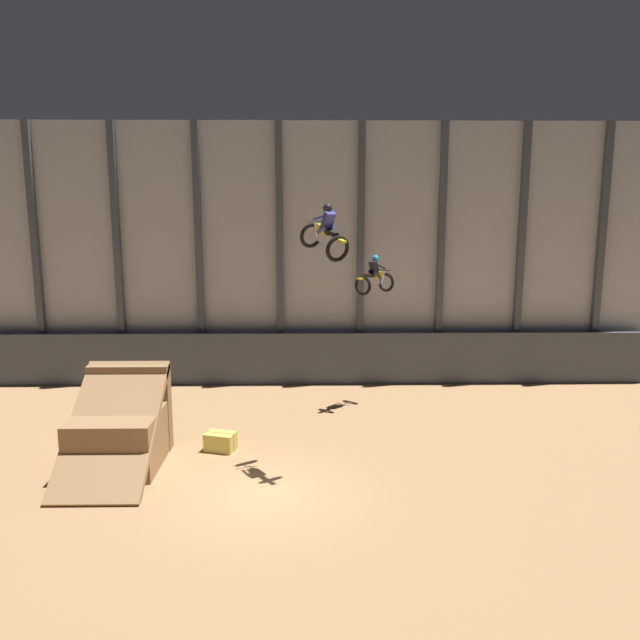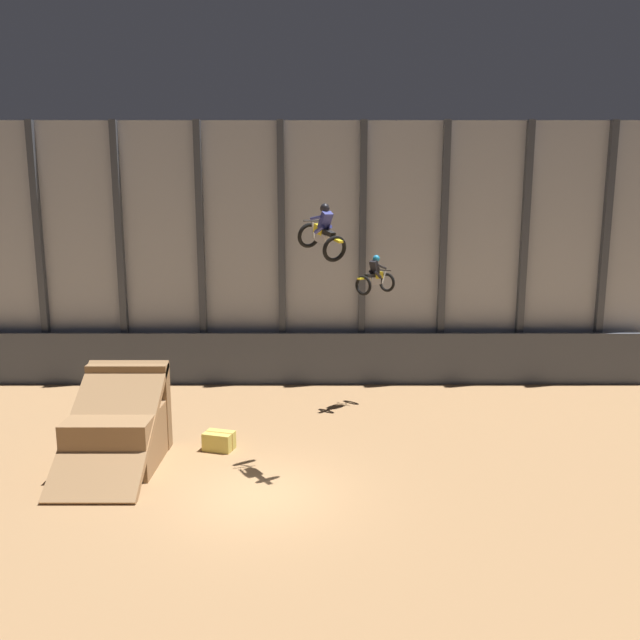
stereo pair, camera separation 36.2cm
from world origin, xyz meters
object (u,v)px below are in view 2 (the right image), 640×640
(rider_bike_left_air, at_px, (323,234))
(hay_bale_trackside, at_px, (219,441))
(rider_bike_right_air, at_px, (376,278))
(dirt_ramp, at_px, (120,429))

(rider_bike_left_air, bearing_deg, hay_bale_trackside, 129.93)
(rider_bike_left_air, bearing_deg, rider_bike_right_air, 39.85)
(rider_bike_right_air, relative_size, hay_bale_trackside, 1.55)
(rider_bike_left_air, height_order, hay_bale_trackside, rider_bike_left_air)
(rider_bike_right_air, xyz_separation_m, hay_bale_trackside, (-5.20, -4.56, -4.58))
(dirt_ramp, distance_m, rider_bike_left_air, 8.31)
(rider_bike_right_air, bearing_deg, rider_bike_left_air, -65.67)
(rider_bike_left_air, xyz_separation_m, rider_bike_right_air, (1.98, 5.68, -1.87))
(dirt_ramp, height_order, rider_bike_right_air, rider_bike_right_air)
(rider_bike_left_air, bearing_deg, dirt_ramp, 146.57)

